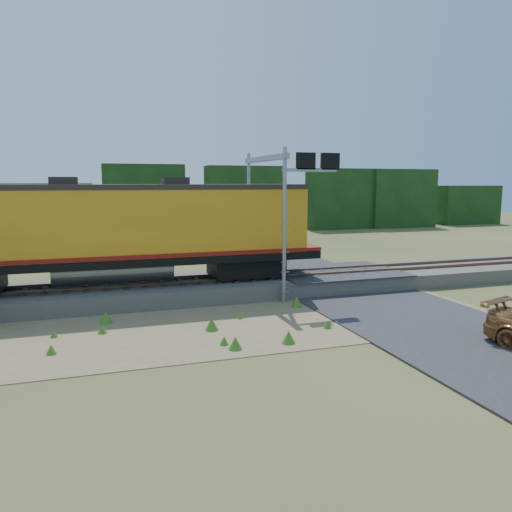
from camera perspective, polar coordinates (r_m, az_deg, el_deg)
name	(u,v)px	position (r m, az deg, el deg)	size (l,w,h in m)	color
ground	(250,326)	(20.48, -0.73, -8.00)	(140.00, 140.00, 0.00)	#475123
ballast	(215,287)	(26.00, -4.73, -3.57)	(70.00, 5.00, 0.80)	slate
rails	(215,278)	(25.90, -4.75, -2.53)	(70.00, 1.54, 0.16)	brown
dirt_shoulder	(199,327)	(20.46, -6.56, -8.03)	(26.00, 8.00, 0.03)	#8C7754
road	(388,306)	(24.06, 14.90, -5.58)	(7.00, 66.00, 0.86)	#38383A
tree_line_north	(147,207)	(57.10, -12.37, 5.52)	(130.00, 3.00, 6.50)	#143413
weed_clumps	(163,333)	(19.85, -10.61, -8.69)	(15.00, 6.20, 0.56)	#3F7320
locomotive	(106,229)	(24.84, -16.81, 2.96)	(20.57, 3.14, 5.31)	black
signal_gantry	(276,187)	(25.70, 2.34, 7.87)	(2.94, 6.20, 7.42)	gray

